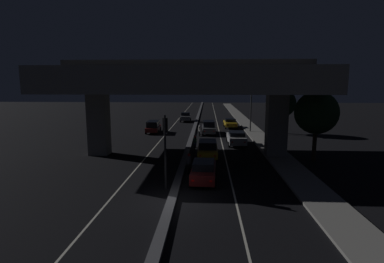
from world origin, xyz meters
name	(u,v)px	position (x,y,z in m)	size (l,w,h in m)	color
ground_plane	(172,202)	(0.00, 0.00, 0.00)	(200.00, 200.00, 0.00)	black
lane_line_left_inner	(174,124)	(-3.77, 35.00, 0.00)	(0.12, 126.00, 0.00)	beige
lane_line_right_inner	(217,124)	(3.77, 35.00, 0.00)	(0.12, 126.00, 0.00)	beige
median_divider	(196,124)	(0.00, 35.00, 0.11)	(0.54, 126.00, 0.22)	#4C4C51
sidewalk_right	(253,130)	(8.84, 28.00, 0.08)	(2.52, 126.00, 0.16)	gray
elevated_overpass	(186,83)	(0.00, 11.93, 7.00)	(23.87, 13.38, 9.16)	gray
traffic_light_left_of_median	(165,139)	(-0.67, 2.36, 3.36)	(0.30, 0.49, 4.92)	black
street_lamp	(248,101)	(7.86, 26.58, 4.46)	(2.55, 0.32, 7.44)	#2D2D30
car_dark_red_lead	(204,171)	(1.82, 4.06, 0.77)	(1.96, 4.37, 1.51)	#591414
car_taxi_yellow_second	(208,149)	(2.09, 11.07, 0.84)	(2.00, 4.18, 1.63)	gold
car_white_third	(236,138)	(5.38, 17.40, 0.80)	(2.10, 4.62, 1.54)	silver
car_grey_fourth	(209,127)	(2.22, 25.09, 0.93)	(2.02, 4.81, 1.82)	#515459
car_taxi_yellow_fifth	(230,123)	(5.68, 31.27, 0.76)	(2.09, 4.59, 1.46)	gold
car_dark_red_lead_oncoming	(153,126)	(-5.74, 25.65, 0.90)	(1.99, 4.51, 1.70)	#591414
car_grey_second_oncoming	(186,117)	(-2.08, 39.07, 0.84)	(2.06, 4.03, 1.67)	#515459
motorcycle_black_filtering_near	(189,164)	(0.62, 6.32, 0.63)	(0.34, 1.88, 1.49)	black
motorcycle_blue_filtering_mid	(195,143)	(0.76, 14.85, 0.61)	(0.33, 1.79, 1.43)	black
motorcycle_white_filtering_far	(199,131)	(0.96, 23.59, 0.61)	(0.33, 1.89, 1.44)	black
pedestrian_on_sidewalk	(274,145)	(8.54, 12.36, 0.98)	(0.32, 0.32, 1.63)	black
roadside_tree_kerbside_near	(316,113)	(11.68, 10.29, 4.37)	(3.81, 3.81, 6.30)	#2D2116
roadside_tree_kerbside_mid	(282,103)	(12.45, 26.03, 4.23)	(3.89, 3.89, 6.21)	#2D2116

